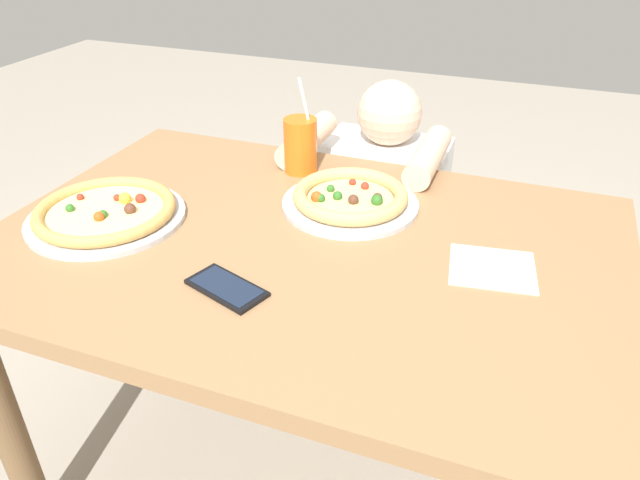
% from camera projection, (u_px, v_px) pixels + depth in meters
% --- Properties ---
extents(ground_plane, '(8.00, 8.00, 0.00)m').
position_uv_depth(ground_plane, '(307.00, 476.00, 1.62)').
color(ground_plane, '#9E9384').
extents(dining_table, '(1.30, 0.89, 0.75)m').
position_uv_depth(dining_table, '(304.00, 282.00, 1.29)').
color(dining_table, '#936D47').
rests_on(dining_table, ground).
extents(pizza_near, '(0.34, 0.34, 0.04)m').
position_uv_depth(pizza_near, '(106.00, 212.00, 1.30)').
color(pizza_near, '#B7B7BC').
rests_on(pizza_near, dining_table).
extents(pizza_far, '(0.31, 0.31, 0.04)m').
position_uv_depth(pizza_far, '(350.00, 198.00, 1.35)').
color(pizza_far, '#B7B7BC').
rests_on(pizza_far, dining_table).
extents(drink_cup_colored, '(0.08, 0.08, 0.24)m').
position_uv_depth(drink_cup_colored, '(300.00, 145.00, 1.49)').
color(drink_cup_colored, orange).
rests_on(drink_cup_colored, dining_table).
extents(paper_napkin, '(0.18, 0.17, 0.00)m').
position_uv_depth(paper_napkin, '(492.00, 268.00, 1.14)').
color(paper_napkin, white).
rests_on(paper_napkin, dining_table).
extents(cell_phone, '(0.17, 0.12, 0.01)m').
position_uv_depth(cell_phone, '(227.00, 288.00, 1.08)').
color(cell_phone, black).
rests_on(cell_phone, dining_table).
extents(diner_seated, '(0.40, 0.52, 0.90)m').
position_uv_depth(diner_seated, '(381.00, 231.00, 1.94)').
color(diner_seated, '#333847').
rests_on(diner_seated, ground).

